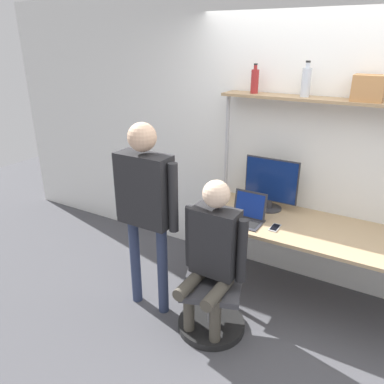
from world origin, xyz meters
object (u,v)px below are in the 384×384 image
monitor (271,183)px  bottle_clear (306,82)px  laptop (247,213)px  bottle_red (255,81)px  person_seated (213,249)px  person_standing (145,196)px  office_chair (213,298)px  storage_box (368,88)px  cell_phone (275,228)px

monitor → bottle_clear: bottle_clear is taller
laptop → bottle_red: size_ratio=1.18×
person_seated → person_standing: person_standing is taller
monitor → office_chair: monitor is taller
monitor → storage_box: bearing=4.7°
laptop → person_seated: 0.62m
person_seated → storage_box: bearing=52.1°
laptop → office_chair: size_ratio=0.34×
cell_phone → office_chair: office_chair is taller
laptop → bottle_clear: bearing=54.5°
laptop → bottle_clear: bottle_clear is taller
person_seated → bottle_clear: bottle_clear is taller
cell_phone → storage_box: bearing=39.9°
bottle_red → bottle_clear: size_ratio=0.88×
monitor → person_seated: bearing=-96.3°
monitor → person_seated: 1.00m
storage_box → person_standing: bearing=-143.5°
bottle_red → bottle_clear: bearing=0.0°
bottle_clear → laptop: bearing=-125.5°
office_chair → person_standing: bearing=-173.7°
laptop → bottle_clear: (0.29, 0.40, 1.11)m
person_seated → person_standing: 0.69m
cell_phone → bottle_red: bottle_red is taller
storage_box → cell_phone: bearing=-140.1°
cell_phone → laptop: bearing=176.1°
cell_phone → bottle_red: size_ratio=0.59×
office_chair → person_standing: (-0.60, -0.07, 0.81)m
cell_phone → person_standing: 1.14m
laptop → person_standing: 0.94m
bottle_red → laptop: bearing=-67.9°
person_standing → bottle_red: bearing=65.5°
cell_phone → storage_box: storage_box is taller
laptop → cell_phone: bearing=-3.9°
monitor → laptop: 0.40m
storage_box → bottle_clear: bearing=180.0°
cell_phone → bottle_red: 1.31m
storage_box → office_chair: bearing=-129.7°
monitor → person_standing: size_ratio=0.30×
laptop → storage_box: size_ratio=1.31×
person_seated → bottle_clear: (0.31, 1.02, 1.17)m
monitor → office_chair: bearing=-97.5°
person_standing → laptop: bearing=44.9°
person_seated → storage_box: size_ratio=5.73×
person_seated → bottle_clear: bearing=73.0°
bottle_clear → storage_box: 0.48m
cell_phone → person_seated: 0.67m
office_chair → person_standing: person_standing is taller
office_chair → monitor: bearing=82.5°
person_standing → monitor: bearing=53.8°
office_chair → cell_phone: bearing=61.1°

